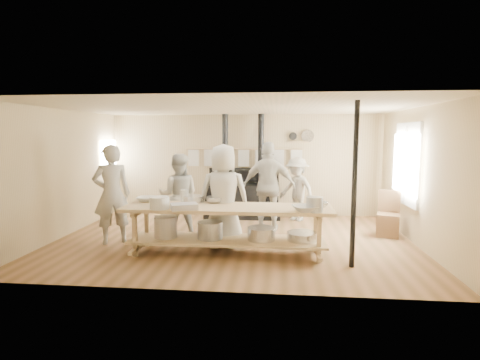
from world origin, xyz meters
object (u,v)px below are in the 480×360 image
at_px(cook_left, 179,195).
at_px(chair, 388,223).
at_px(prep_table, 227,225).
at_px(roasting_pan, 184,206).
at_px(cook_by_window, 297,189).
at_px(cook_far_left, 112,194).
at_px(stove, 243,197).
at_px(cook_center, 224,196).
at_px(cook_right, 269,187).

bearing_deg(cook_left, chair, 179.23).
height_order(prep_table, cook_left, cook_left).
xyz_separation_m(prep_table, roasting_pan, (-0.66, -0.33, 0.38)).
bearing_deg(cook_by_window, roasting_pan, -79.18).
bearing_deg(cook_left, roasting_pan, 101.83).
xyz_separation_m(chair, roasting_pan, (-3.83, -1.84, 0.62)).
bearing_deg(cook_far_left, stove, -160.49).
xyz_separation_m(prep_table, cook_by_window, (1.35, 2.76, 0.25)).
xyz_separation_m(cook_left, chair, (4.30, 0.45, -0.58)).
height_order(chair, roasting_pan, roasting_pan).
height_order(stove, chair, stove).
relative_size(cook_by_window, roasting_pan, 3.56).
height_order(cook_far_left, cook_center, cook_center).
height_order(stove, cook_by_window, stove).
bearing_deg(cook_far_left, cook_center, 150.45).
bearing_deg(roasting_pan, cook_right, 56.03).
height_order(cook_left, chair, cook_left).
bearing_deg(cook_left, stove, -126.86).
relative_size(cook_left, roasting_pan, 3.93).
distance_m(cook_left, chair, 4.36).
distance_m(cook_far_left, roasting_pan, 1.78).
xyz_separation_m(cook_right, chair, (2.47, -0.18, -0.69)).
height_order(cook_left, cook_center, cook_center).
distance_m(prep_table, roasting_pan, 0.83).
height_order(stove, cook_far_left, stove).
distance_m(cook_by_window, chair, 2.26).
distance_m(stove, prep_table, 3.02).
bearing_deg(roasting_pan, chair, 25.68).
distance_m(cook_far_left, cook_center, 2.16).
xyz_separation_m(cook_left, roasting_pan, (0.47, -1.39, 0.04)).
relative_size(stove, cook_by_window, 1.68).
bearing_deg(cook_right, chair, 179.60).
bearing_deg(cook_by_window, prep_table, -72.14).
distance_m(stove, cook_center, 2.63).
bearing_deg(cook_center, cook_by_window, -126.48).
bearing_deg(cook_far_left, roasting_pan, 125.02).
relative_size(prep_table, chair, 3.85).
distance_m(cook_right, chair, 2.57).
height_order(stove, cook_center, stove).
xyz_separation_m(stove, cook_far_left, (-2.27, -2.57, 0.43)).
bearing_deg(cook_far_left, cook_left, 179.32).
height_order(cook_right, cook_by_window, cook_right).
bearing_deg(cook_left, cook_center, 141.50).
bearing_deg(stove, cook_right, -62.42).
bearing_deg(chair, cook_far_left, -151.06).
bearing_deg(cook_left, cook_far_left, 21.59).
distance_m(cook_left, roasting_pan, 1.47).
bearing_deg(prep_table, cook_far_left, 168.74).
relative_size(chair, roasting_pan, 2.15).
xyz_separation_m(cook_right, roasting_pan, (-1.36, -2.02, -0.07)).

